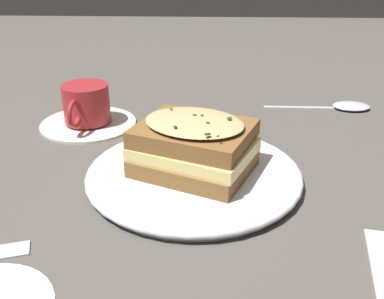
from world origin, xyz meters
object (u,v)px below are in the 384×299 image
(sandwich, at_px, (192,145))
(dinner_plate, at_px, (192,174))
(teacup_with_saucer, at_px, (87,109))
(spoon, at_px, (346,106))

(sandwich, bearing_deg, dinner_plate, 171.59)
(dinner_plate, xyz_separation_m, teacup_with_saucer, (0.17, 0.17, 0.02))
(teacup_with_saucer, xyz_separation_m, spoon, (0.09, -0.43, -0.02))
(sandwich, height_order, spoon, sandwich)
(dinner_plate, bearing_deg, sandwich, -8.41)
(spoon, bearing_deg, sandwich, -44.41)
(dinner_plate, relative_size, spoon, 1.44)
(dinner_plate, xyz_separation_m, spoon, (0.26, -0.26, -0.00))
(sandwich, distance_m, teacup_with_saucer, 0.24)
(teacup_with_saucer, distance_m, spoon, 0.44)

